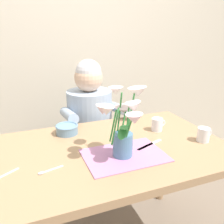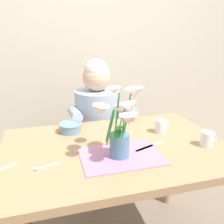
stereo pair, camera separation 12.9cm
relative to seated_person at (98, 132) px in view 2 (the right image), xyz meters
The scene contains 11 objects.
wood_panel_backdrop 0.81m from the seated_person, 94.91° to the left, with size 4.00×0.10×2.50m, color beige.
dining_table 0.62m from the seated_person, 93.46° to the right, with size 1.20×0.80×0.74m.
seated_person is the anchor object (origin of this frame).
striped_placemat 0.75m from the seated_person, 92.74° to the right, with size 0.40×0.28×0.01m, color #B275A3.
flower_vase 0.82m from the seated_person, 93.81° to the right, with size 0.27×0.28×0.35m.
ceramic_bowl 0.48m from the seated_person, 125.07° to the right, with size 0.14×0.14×0.06m.
dinner_knife 0.71m from the seated_person, 78.47° to the right, with size 0.19×0.02×0.01m, color silver.
ceramic_mug 0.62m from the seated_person, 60.94° to the right, with size 0.09×0.07×0.08m.
tea_cup 0.89m from the seated_person, 59.00° to the right, with size 0.09×0.07×0.08m.
spoon_0 0.94m from the seated_person, 130.56° to the right, with size 0.11×0.08×0.01m.
spoon_1 0.86m from the seated_person, 119.70° to the right, with size 0.12×0.05×0.01m.
Camera 2 is at (-0.33, -1.12, 1.34)m, focal length 38.83 mm.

